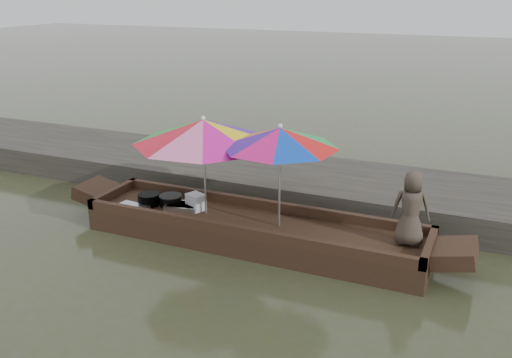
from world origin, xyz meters
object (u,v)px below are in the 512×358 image
at_px(boat_hull, 253,232).
at_px(vendor, 411,208).
at_px(tray_crayfish, 182,207).
at_px(tray_scallop, 131,208).
at_px(cooking_pot, 149,199).
at_px(charcoal_grill, 171,201).
at_px(supply_bag, 196,202).
at_px(umbrella_bow, 205,166).
at_px(umbrella_stern, 280,177).

bearing_deg(boat_hull, vendor, 3.70).
relative_size(tray_crayfish, tray_scallop, 1.00).
bearing_deg(cooking_pot, vendor, 2.65).
xyz_separation_m(cooking_pot, vendor, (4.11, 0.19, 0.44)).
relative_size(tray_scallop, vendor, 0.48).
height_order(tray_crayfish, charcoal_grill, charcoal_grill).
xyz_separation_m(tray_crayfish, vendor, (3.51, 0.15, 0.49)).
distance_m(supply_bag, umbrella_bow, 0.69).
distance_m(cooking_pot, umbrella_bow, 1.23).
xyz_separation_m(cooking_pot, tray_crayfish, (0.60, 0.04, -0.05)).
distance_m(tray_crayfish, umbrella_bow, 0.84).
height_order(cooking_pot, supply_bag, supply_bag).
distance_m(tray_crayfish, charcoal_grill, 0.26).
relative_size(supply_bag, umbrella_stern, 0.17).
bearing_deg(umbrella_stern, umbrella_bow, 180.00).
height_order(supply_bag, umbrella_bow, umbrella_bow).
xyz_separation_m(vendor, umbrella_stern, (-1.86, -0.15, 0.24)).
bearing_deg(tray_crayfish, umbrella_stern, 0.04).
distance_m(tray_crayfish, supply_bag, 0.23).
relative_size(cooking_pot, umbrella_bow, 0.16).
xyz_separation_m(boat_hull, umbrella_bow, (-0.81, 0.00, 0.95)).
relative_size(tray_scallop, umbrella_stern, 0.30).
bearing_deg(tray_scallop, supply_bag, 24.53).
relative_size(boat_hull, tray_crayfish, 10.24).
distance_m(tray_scallop, umbrella_bow, 1.43).
bearing_deg(vendor, charcoal_grill, -4.03).
bearing_deg(tray_crayfish, boat_hull, 0.05).
xyz_separation_m(charcoal_grill, supply_bag, (0.45, 0.02, 0.05)).
xyz_separation_m(boat_hull, vendor, (2.27, 0.15, 0.71)).
bearing_deg(tray_scallop, umbrella_stern, 8.26).
distance_m(boat_hull, charcoal_grill, 1.51).
relative_size(tray_crayfish, vendor, 0.48).
height_order(cooking_pot, umbrella_stern, umbrella_stern).
relative_size(boat_hull, cooking_pot, 14.86).
xyz_separation_m(boat_hull, umbrella_stern, (0.42, 0.00, 0.95)).
height_order(tray_crayfish, vendor, vendor).
relative_size(tray_crayfish, umbrella_bow, 0.24).
xyz_separation_m(cooking_pot, supply_bag, (0.80, 0.13, 0.04)).
relative_size(charcoal_grill, umbrella_stern, 0.21).
height_order(boat_hull, umbrella_bow, umbrella_bow).
xyz_separation_m(cooking_pot, charcoal_grill, (0.35, 0.10, -0.01)).
height_order(boat_hull, umbrella_stern, umbrella_stern).
bearing_deg(cooking_pot, supply_bag, 8.89).
bearing_deg(supply_bag, tray_scallop, -155.47).
height_order(tray_crayfish, umbrella_stern, umbrella_stern).
height_order(boat_hull, vendor, vendor).
distance_m(tray_crayfish, vendor, 3.55).
distance_m(supply_bag, vendor, 3.33).
height_order(boat_hull, supply_bag, supply_bag).
bearing_deg(supply_bag, tray_crayfish, -157.43).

